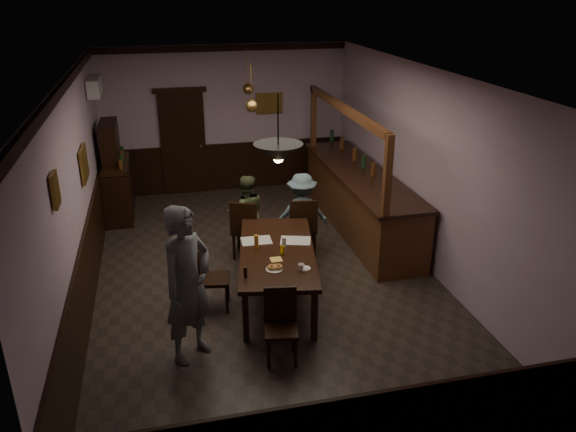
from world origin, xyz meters
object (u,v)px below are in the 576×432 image
object	(u,v)px
chair_side	(208,274)
person_standing	(188,285)
sideboard	(117,179)
pendant_brass_mid	(252,106)
pendant_iron	(278,153)
person_seated_left	(246,214)
chair_far_right	(303,225)
pendant_brass_far	(248,89)
bar_counter	(360,198)
chair_near	(281,321)
person_seated_right	(302,212)
chair_far_left	(245,227)
coffee_cup	(301,267)
dining_table	(277,254)
soda_can	(282,250)

from	to	relation	value
chair_side	person_standing	size ratio (longest dim) A/B	0.49
sideboard	pendant_brass_mid	distance (m)	3.22
pendant_iron	person_seated_left	bearing A→B (deg)	90.37
person_standing	chair_far_right	bearing A→B (deg)	7.05
pendant_brass_mid	chair_far_right	bearing A→B (deg)	-55.07
pendant_brass_mid	pendant_brass_far	distance (m)	1.55
chair_far_right	bar_counter	xyz separation A→B (m)	(1.27, 0.87, 0.02)
chair_near	person_seated_right	world-z (taller)	person_seated_right
chair_far_left	person_standing	bearing A→B (deg)	87.27
chair_near	pendant_brass_mid	bearing A→B (deg)	94.22
chair_side	pendant_brass_mid	bearing A→B (deg)	-15.66
person_seated_left	bar_counter	size ratio (longest dim) A/B	0.32
chair_side	bar_counter	distance (m)	3.55
coffee_cup	person_seated_right	bearing A→B (deg)	85.65
chair_near	bar_counter	size ratio (longest dim) A/B	0.22
person_standing	chair_side	bearing A→B (deg)	31.15
person_standing	person_seated_right	bearing A→B (deg)	9.68
pendant_iron	chair_far_right	bearing A→B (deg)	67.23
pendant_brass_far	chair_near	bearing A→B (deg)	-95.75
chair_far_left	chair_side	world-z (taller)	chair_far_left
chair_far_left	chair_near	xyz separation A→B (m)	(-0.02, -2.64, -0.06)
chair_near	pendant_brass_mid	distance (m)	3.83
chair_far_left	pendant_iron	world-z (taller)	pendant_iron
coffee_cup	bar_counter	distance (m)	3.21
dining_table	chair_far_right	xyz separation A→B (m)	(0.67, 1.16, -0.13)
person_standing	person_seated_left	size ratio (longest dim) A/B	1.46
person_standing	bar_counter	xyz separation A→B (m)	(3.20, 3.08, -0.38)
person_seated_left	pendant_brass_mid	world-z (taller)	pendant_brass_mid
soda_can	pendant_brass_far	world-z (taller)	pendant_brass_far
chair_far_left	chair_near	distance (m)	2.64
chair_far_right	person_seated_right	size ratio (longest dim) A/B	0.77
chair_near	chair_side	size ratio (longest dim) A/B	0.95
sideboard	bar_counter	xyz separation A→B (m)	(4.20, -1.62, -0.15)
chair_far_left	person_seated_right	size ratio (longest dim) A/B	0.75
chair_side	pendant_brass_mid	size ratio (longest dim) A/B	1.15
chair_far_left	dining_table	bearing A→B (deg)	120.44
person_seated_left	chair_near	bearing A→B (deg)	88.86
chair_near	person_seated_left	distance (m)	2.92
pendant_brass_mid	pendant_brass_far	world-z (taller)	same
person_standing	coffee_cup	distance (m)	1.50
coffee_cup	pendant_brass_far	distance (m)	4.48
chair_near	pendant_brass_far	distance (m)	5.24
chair_far_right	bar_counter	distance (m)	1.54
chair_far_right	sideboard	world-z (taller)	sideboard
dining_table	chair_near	size ratio (longest dim) A/B	2.67
chair_side	soda_can	xyz separation A→B (m)	(0.99, -0.11, 0.30)
pendant_brass_mid	pendant_brass_far	size ratio (longest dim) A/B	1.00
sideboard	bar_counter	world-z (taller)	bar_counter
bar_counter	chair_far_left	bearing A→B (deg)	-162.01
pendant_brass_mid	pendant_iron	bearing A→B (deg)	-93.93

